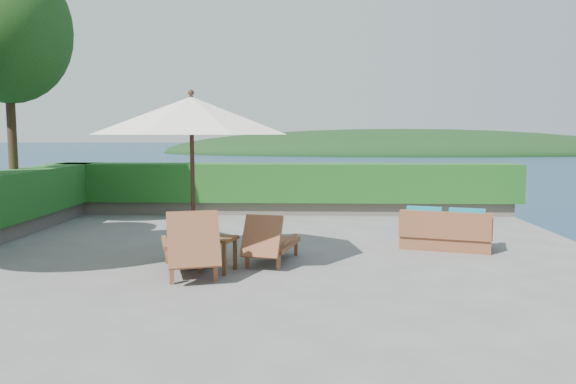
{
  "coord_description": "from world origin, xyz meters",
  "views": [
    {
      "loc": [
        0.66,
        -9.24,
        2.16
      ],
      "look_at": [
        0.3,
        0.8,
        1.1
      ],
      "focal_mm": 35.0,
      "sensor_mm": 36.0,
      "label": 1
    }
  ],
  "objects_px": {
    "lounge_right": "(271,242)",
    "wicker_loveseat": "(446,232)",
    "lounge_left": "(190,246)",
    "patio_umbrella": "(191,117)",
    "side_table": "(218,243)"
  },
  "relations": [
    {
      "from": "lounge_right",
      "to": "wicker_loveseat",
      "type": "distance_m",
      "value": 3.45
    },
    {
      "from": "lounge_left",
      "to": "wicker_loveseat",
      "type": "distance_m",
      "value": 4.84
    },
    {
      "from": "lounge_left",
      "to": "wicker_loveseat",
      "type": "xyz_separation_m",
      "value": [
        4.37,
        2.09,
        -0.12
      ]
    },
    {
      "from": "patio_umbrella",
      "to": "wicker_loveseat",
      "type": "relative_size",
      "value": 2.11
    },
    {
      "from": "lounge_right",
      "to": "side_table",
      "type": "bearing_deg",
      "value": -129.72
    },
    {
      "from": "lounge_right",
      "to": "side_table",
      "type": "xyz_separation_m",
      "value": [
        -0.78,
        -0.59,
        0.09
      ]
    },
    {
      "from": "lounge_left",
      "to": "side_table",
      "type": "bearing_deg",
      "value": 8.37
    },
    {
      "from": "patio_umbrella",
      "to": "wicker_loveseat",
      "type": "xyz_separation_m",
      "value": [
        4.45,
        1.43,
        -2.09
      ]
    },
    {
      "from": "lounge_right",
      "to": "side_table",
      "type": "relative_size",
      "value": 2.49
    },
    {
      "from": "lounge_left",
      "to": "lounge_right",
      "type": "xyz_separation_m",
      "value": [
        1.17,
        0.78,
        -0.07
      ]
    },
    {
      "from": "patio_umbrella",
      "to": "lounge_left",
      "type": "height_order",
      "value": "patio_umbrella"
    },
    {
      "from": "lounge_right",
      "to": "wicker_loveseat",
      "type": "relative_size",
      "value": 0.88
    },
    {
      "from": "lounge_left",
      "to": "lounge_right",
      "type": "height_order",
      "value": "lounge_left"
    },
    {
      "from": "patio_umbrella",
      "to": "side_table",
      "type": "height_order",
      "value": "patio_umbrella"
    },
    {
      "from": "lounge_left",
      "to": "lounge_right",
      "type": "distance_m",
      "value": 1.41
    }
  ]
}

